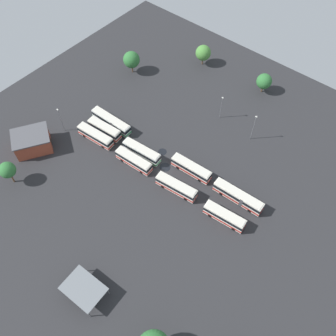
{
  "coord_description": "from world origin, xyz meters",
  "views": [
    {
      "loc": [
        -38.88,
        44.4,
        83.13
      ],
      "look_at": [
        -1.78,
        -0.18,
        1.55
      ],
      "focal_mm": 38.82,
      "sensor_mm": 36.0,
      "label": 1
    }
  ],
  "objects_px": {
    "bus_row0_slot2": "(224,216)",
    "tree_east_edge": "(264,81)",
    "bus_row3_slot1": "(105,129)",
    "bus_row1_slot0": "(191,168)",
    "maintenance_shelter": "(83,289)",
    "bus_row0_slot0": "(238,197)",
    "bus_row2_slot2": "(134,161)",
    "lamp_post_mid_lot": "(61,119)",
    "tree_northeast": "(131,60)",
    "bus_row3_slot0": "(111,122)",
    "bus_row2_slot1": "(142,152)",
    "depot_building": "(32,142)",
    "tree_west_edge": "(7,170)",
    "bus_row1_slot2": "(176,187)",
    "lamp_post_far_corner": "(253,127)",
    "lamp_post_near_entrance": "(221,107)",
    "tree_south_edge": "(203,53)",
    "bus_row3_slot2": "(95,136)"
  },
  "relations": [
    {
      "from": "lamp_post_mid_lot",
      "to": "tree_northeast",
      "type": "bearing_deg",
      "value": -85.75
    },
    {
      "from": "bus_row0_slot2",
      "to": "tree_south_edge",
      "type": "bearing_deg",
      "value": -48.28
    },
    {
      "from": "bus_row2_slot1",
      "to": "tree_east_edge",
      "type": "xyz_separation_m",
      "value": [
        -12.39,
        -45.09,
        2.48
      ]
    },
    {
      "from": "bus_row0_slot2",
      "to": "bus_row3_slot0",
      "type": "distance_m",
      "value": 44.88
    },
    {
      "from": "bus_row3_slot1",
      "to": "bus_row1_slot0",
      "type": "bearing_deg",
      "value": -169.81
    },
    {
      "from": "bus_row2_slot1",
      "to": "depot_building",
      "type": "bearing_deg",
      "value": 34.27
    },
    {
      "from": "bus_row1_slot2",
      "to": "bus_row2_slot2",
      "type": "bearing_deg",
      "value": 3.38
    },
    {
      "from": "bus_row2_slot2",
      "to": "lamp_post_far_corner",
      "type": "height_order",
      "value": "lamp_post_far_corner"
    },
    {
      "from": "tree_northeast",
      "to": "lamp_post_mid_lot",
      "type": "bearing_deg",
      "value": 94.25
    },
    {
      "from": "bus_row2_slot2",
      "to": "tree_west_edge",
      "type": "xyz_separation_m",
      "value": [
        21.35,
        25.24,
        3.56
      ]
    },
    {
      "from": "bus_row3_slot0",
      "to": "bus_row2_slot2",
      "type": "bearing_deg",
      "value": 157.11
    },
    {
      "from": "bus_row0_slot0",
      "to": "tree_northeast",
      "type": "xyz_separation_m",
      "value": [
        56.34,
        -19.94,
        3.28
      ]
    },
    {
      "from": "bus_row0_slot2",
      "to": "lamp_post_mid_lot",
      "type": "relative_size",
      "value": 1.25
    },
    {
      "from": "bus_row1_slot0",
      "to": "depot_building",
      "type": "relative_size",
      "value": 0.91
    },
    {
      "from": "bus_row0_slot0",
      "to": "tree_east_edge",
      "type": "distance_m",
      "value": 43.49
    },
    {
      "from": "depot_building",
      "to": "lamp_post_near_entrance",
      "type": "height_order",
      "value": "lamp_post_near_entrance"
    },
    {
      "from": "bus_row1_slot2",
      "to": "lamp_post_far_corner",
      "type": "height_order",
      "value": "lamp_post_far_corner"
    },
    {
      "from": "bus_row0_slot0",
      "to": "bus_row2_slot1",
      "type": "relative_size",
      "value": 1.17
    },
    {
      "from": "lamp_post_far_corner",
      "to": "tree_south_edge",
      "type": "xyz_separation_m",
      "value": [
        31.56,
        -18.46,
        -0.49
      ]
    },
    {
      "from": "bus_row0_slot0",
      "to": "bus_row2_slot2",
      "type": "xyz_separation_m",
      "value": [
        28.87,
        8.85,
        -0.0
      ]
    },
    {
      "from": "maintenance_shelter",
      "to": "bus_row0_slot0",
      "type": "bearing_deg",
      "value": -106.84
    },
    {
      "from": "bus_row0_slot2",
      "to": "bus_row3_slot2",
      "type": "height_order",
      "value": "same"
    },
    {
      "from": "bus_row1_slot0",
      "to": "lamp_post_far_corner",
      "type": "xyz_separation_m",
      "value": [
        -6.14,
        -21.0,
        3.32
      ]
    },
    {
      "from": "bus_row0_slot0",
      "to": "bus_row3_slot2",
      "type": "xyz_separation_m",
      "value": [
        43.71,
        9.42,
        -0.0
      ]
    },
    {
      "from": "bus_row0_slot0",
      "to": "bus_row2_slot2",
      "type": "relative_size",
      "value": 1.23
    },
    {
      "from": "bus_row1_slot0",
      "to": "bus_row2_slot2",
      "type": "relative_size",
      "value": 1.05
    },
    {
      "from": "bus_row2_slot1",
      "to": "bus_row3_slot1",
      "type": "xyz_separation_m",
      "value": [
        14.26,
        0.76,
        -0.0
      ]
    },
    {
      "from": "bus_row3_slot0",
      "to": "lamp_post_near_entrance",
      "type": "distance_m",
      "value": 33.51
    },
    {
      "from": "bus_row0_slot0",
      "to": "bus_row3_slot0",
      "type": "relative_size",
      "value": 1.0
    },
    {
      "from": "bus_row0_slot2",
      "to": "lamp_post_far_corner",
      "type": "relative_size",
      "value": 1.17
    },
    {
      "from": "lamp_post_mid_lot",
      "to": "tree_west_edge",
      "type": "distance_m",
      "value": 21.45
    },
    {
      "from": "bus_row0_slot0",
      "to": "depot_building",
      "type": "height_order",
      "value": "depot_building"
    },
    {
      "from": "maintenance_shelter",
      "to": "lamp_post_near_entrance",
      "type": "bearing_deg",
      "value": -82.79
    },
    {
      "from": "bus_row1_slot0",
      "to": "bus_row2_slot1",
      "type": "xyz_separation_m",
      "value": [
        14.37,
        4.39,
        -0.0
      ]
    },
    {
      "from": "bus_row1_slot2",
      "to": "depot_building",
      "type": "height_order",
      "value": "depot_building"
    },
    {
      "from": "bus_row0_slot2",
      "to": "bus_row3_slot0",
      "type": "xyz_separation_m",
      "value": [
        44.64,
        -4.65,
        0.0
      ]
    },
    {
      "from": "bus_row2_slot1",
      "to": "bus_row3_slot0",
      "type": "relative_size",
      "value": 0.86
    },
    {
      "from": "bus_row1_slot2",
      "to": "bus_row0_slot0",
      "type": "bearing_deg",
      "value": -150.76
    },
    {
      "from": "bus_row3_slot0",
      "to": "bus_row3_slot2",
      "type": "bearing_deg",
      "value": 93.31
    },
    {
      "from": "bus_row0_slot0",
      "to": "depot_building",
      "type": "distance_m",
      "value": 60.02
    },
    {
      "from": "bus_row1_slot0",
      "to": "lamp_post_mid_lot",
      "type": "bearing_deg",
      "value": 17.45
    },
    {
      "from": "bus_row1_slot0",
      "to": "maintenance_shelter",
      "type": "relative_size",
      "value": 1.26
    },
    {
      "from": "bus_row1_slot0",
      "to": "maintenance_shelter",
      "type": "bearing_deg",
      "value": 92.97
    },
    {
      "from": "bus_row0_slot0",
      "to": "bus_row3_slot0",
      "type": "xyz_separation_m",
      "value": [
        44.11,
        2.42,
        0.0
      ]
    },
    {
      "from": "bus_row0_slot0",
      "to": "bus_row3_slot1",
      "type": "relative_size",
      "value": 1.26
    },
    {
      "from": "bus_row0_slot2",
      "to": "tree_east_edge",
      "type": "relative_size",
      "value": 1.63
    },
    {
      "from": "bus_row3_slot0",
      "to": "lamp_post_mid_lot",
      "type": "xyz_separation_m",
      "value": [
        9.79,
        10.54,
        3.01
      ]
    },
    {
      "from": "bus_row3_slot0",
      "to": "maintenance_shelter",
      "type": "xyz_separation_m",
      "value": [
        -31.34,
        39.75,
        1.42
      ]
    },
    {
      "from": "lamp_post_mid_lot",
      "to": "tree_east_edge",
      "type": "height_order",
      "value": "lamp_post_mid_lot"
    },
    {
      "from": "lamp_post_mid_lot",
      "to": "lamp_post_near_entrance",
      "type": "distance_m",
      "value": 47.78
    }
  ]
}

